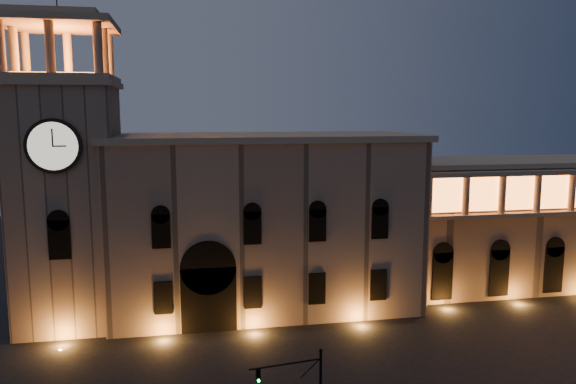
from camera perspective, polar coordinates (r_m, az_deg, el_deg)
The scene contains 3 objects.
government_building at distance 56.64m, azimuth -2.44°, elevation -3.08°, with size 30.80×12.80×17.60m.
clock_tower at distance 55.53m, azimuth -21.49°, elevation 0.02°, with size 9.80×9.80×32.40m.
colonnade_wing at distance 71.86m, azimuth 25.33°, elevation -2.61°, with size 40.60×11.50×14.50m.
Camera 1 is at (-9.96, -33.04, 19.93)m, focal length 35.00 mm.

